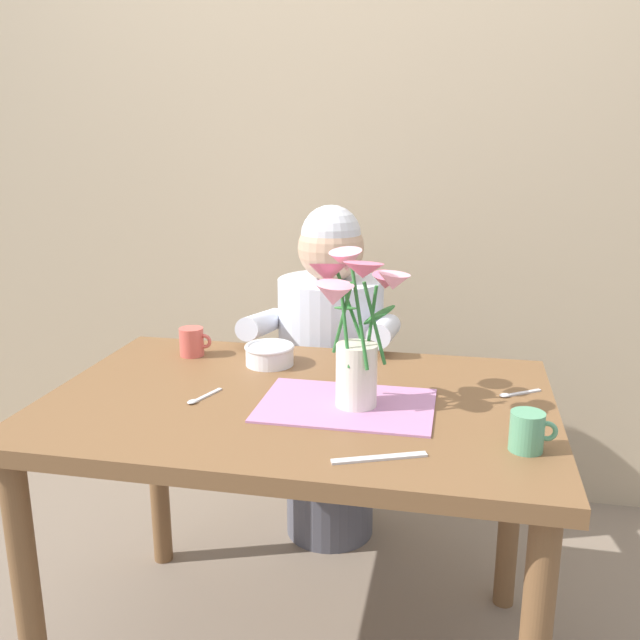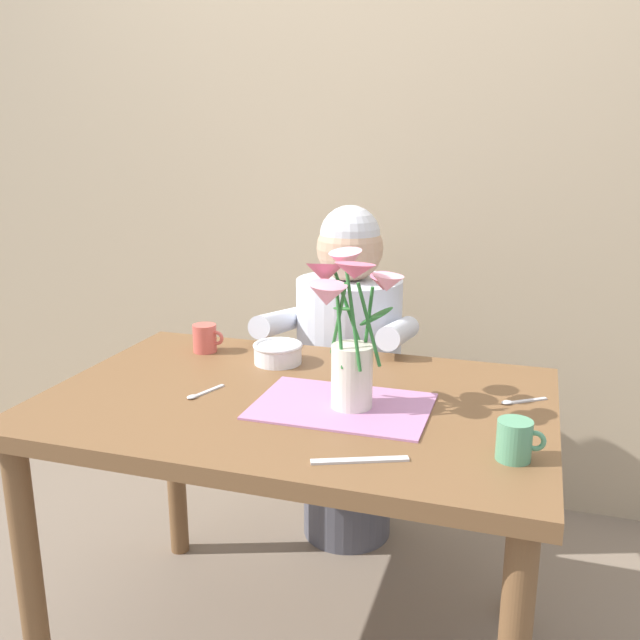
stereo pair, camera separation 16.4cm
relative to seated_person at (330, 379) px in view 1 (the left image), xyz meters
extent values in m
cube|color=tan|center=(0.04, 0.43, 0.69)|extent=(4.00, 0.10, 2.50)
cube|color=brown|center=(0.04, -0.62, 0.16)|extent=(1.20, 0.80, 0.04)
cylinder|color=brown|center=(-0.50, -0.96, -0.21)|extent=(0.06, 0.06, 0.70)
cylinder|color=brown|center=(-0.50, -0.28, -0.21)|extent=(0.06, 0.06, 0.70)
cylinder|color=brown|center=(0.58, -0.28, -0.21)|extent=(0.06, 0.06, 0.70)
cylinder|color=#4C4C56|center=(0.00, 0.00, -0.36)|extent=(0.30, 0.30, 0.40)
cylinder|color=silver|center=(0.00, 0.00, 0.09)|extent=(0.34, 0.34, 0.50)
sphere|color=tan|center=(0.00, 0.00, 0.44)|extent=(0.21, 0.21, 0.21)
sphere|color=silver|center=(0.00, 0.00, 0.48)|extent=(0.19, 0.19, 0.19)
cylinder|color=silver|center=(-0.19, -0.14, 0.22)|extent=(0.07, 0.33, 0.12)
cylinder|color=silver|center=(0.19, -0.14, 0.22)|extent=(0.07, 0.33, 0.12)
cube|color=#B275A3|center=(0.16, -0.65, 0.18)|extent=(0.40, 0.28, 0.00)
cylinder|color=silver|center=(0.18, -0.65, 0.25)|extent=(0.09, 0.09, 0.15)
cylinder|color=#2D7533|center=(0.22, -0.66, 0.38)|extent=(0.06, 0.03, 0.19)
cone|color=pink|center=(0.26, -0.67, 0.48)|extent=(0.07, 0.07, 0.04)
sphere|color=#E5D14C|center=(0.26, -0.67, 0.48)|extent=(0.02, 0.02, 0.02)
cylinder|color=#2D7533|center=(0.21, -0.62, 0.37)|extent=(0.03, 0.02, 0.18)
cone|color=#DB6684|center=(0.24, -0.58, 0.46)|extent=(0.09, 0.09, 0.05)
sphere|color=#E5D14C|center=(0.24, -0.58, 0.47)|extent=(0.02, 0.02, 0.02)
cylinder|color=#2D7533|center=(0.16, -0.60, 0.39)|extent=(0.08, 0.01, 0.21)
cone|color=pink|center=(0.14, -0.55, 0.50)|extent=(0.11, 0.11, 0.06)
sphere|color=#E5D14C|center=(0.14, -0.55, 0.50)|extent=(0.02, 0.02, 0.02)
cylinder|color=#2D7533|center=(0.15, -0.64, 0.38)|extent=(0.06, 0.08, 0.19)
cone|color=#DB6684|center=(0.11, -0.63, 0.48)|extent=(0.10, 0.11, 0.06)
sphere|color=#E5D14C|center=(0.11, -0.63, 0.49)|extent=(0.02, 0.02, 0.02)
cylinder|color=#2D7533|center=(0.16, -0.67, 0.37)|extent=(0.03, 0.05, 0.16)
cone|color=pink|center=(0.14, -0.69, 0.45)|extent=(0.12, 0.12, 0.06)
sphere|color=#E5D14C|center=(0.14, -0.69, 0.46)|extent=(0.02, 0.02, 0.02)
cylinder|color=#2D7533|center=(0.19, -0.68, 0.40)|extent=(0.05, 0.03, 0.22)
cone|color=#DB6684|center=(0.20, -0.71, 0.51)|extent=(0.12, 0.12, 0.04)
sphere|color=#E5D14C|center=(0.20, -0.71, 0.52)|extent=(0.02, 0.02, 0.02)
ellipsoid|color=#2D7533|center=(0.23, -0.61, 0.39)|extent=(0.09, 0.09, 0.05)
ellipsoid|color=#2D7533|center=(0.15, -0.60, 0.40)|extent=(0.09, 0.10, 0.03)
cylinder|color=white|center=(-0.09, -0.40, 0.20)|extent=(0.13, 0.13, 0.05)
torus|color=white|center=(-0.09, -0.40, 0.23)|extent=(0.14, 0.14, 0.01)
cube|color=silver|center=(0.27, -0.90, 0.18)|extent=(0.18, 0.09, 0.00)
cylinder|color=#CC564C|center=(-0.33, -0.36, 0.22)|extent=(0.07, 0.07, 0.08)
torus|color=#CC564C|center=(-0.29, -0.36, 0.22)|extent=(0.04, 0.01, 0.04)
cylinder|color=#569970|center=(0.55, -0.80, 0.22)|extent=(0.07, 0.07, 0.08)
torus|color=#569970|center=(0.59, -0.80, 0.22)|extent=(0.04, 0.01, 0.04)
cube|color=silver|center=(0.57, -0.48, 0.18)|extent=(0.09, 0.06, 0.00)
ellipsoid|color=silver|center=(0.52, -0.51, 0.18)|extent=(0.03, 0.03, 0.01)
cube|color=silver|center=(-0.18, -0.65, 0.18)|extent=(0.04, 0.10, 0.00)
ellipsoid|color=silver|center=(-0.19, -0.70, 0.18)|extent=(0.03, 0.03, 0.01)
camera|label=1|loc=(0.40, -2.12, 0.79)|focal=38.89mm
camera|label=2|loc=(0.56, -2.08, 0.79)|focal=38.89mm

